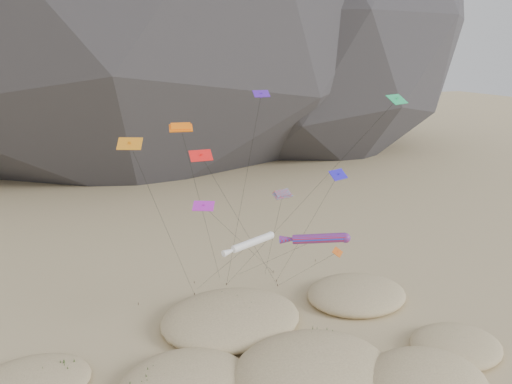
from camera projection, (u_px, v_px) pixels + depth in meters
dunes at (281, 370)px, 47.12m from camera, size 51.09×35.03×3.99m
dune_grass at (273, 362)px, 48.23m from camera, size 42.59×29.76×1.39m
kite_stakes at (240, 282)px, 66.10m from camera, size 26.18×5.22×0.30m
rainbow_tube_kite at (316, 239)px, 53.10m from camera, size 6.83×17.59×11.32m
white_tube_kite at (250, 243)px, 50.07m from camera, size 6.21×14.87×11.78m
orange_parafoil at (182, 130)px, 49.98m from camera, size 8.10×10.96×22.84m
multi_parafoil at (282, 195)px, 51.90m from camera, size 4.56×13.55×15.86m
delta_kites at (270, 161)px, 49.10m from camera, size 29.96×19.00×26.05m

